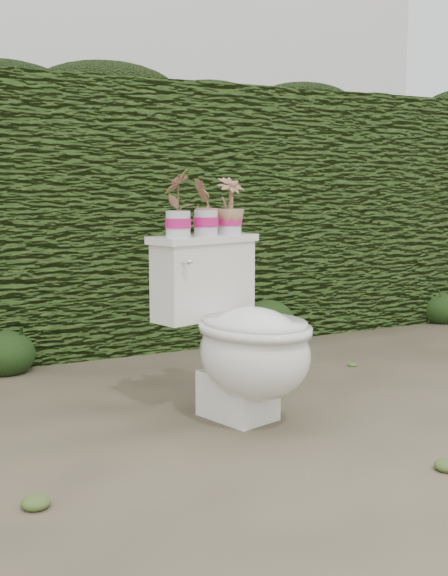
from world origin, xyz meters
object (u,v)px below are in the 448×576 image
potted_plant_center (206,208)px  potted_plant_left (178,205)px  potted_plant_right (230,207)px  toilet (241,337)px

potted_plant_center → potted_plant_left: bearing=-35.7°
potted_plant_left → potted_plant_right: 0.30m
potted_plant_center → potted_plant_right: size_ratio=0.97×
potted_plant_center → potted_plant_right: 0.14m
potted_plant_right → toilet: bearing=-118.0°
toilet → potted_plant_center: potted_plant_center is taller
toilet → potted_plant_right: 0.61m
potted_plant_left → potted_plant_center: 0.16m
potted_plant_left → toilet: bearing=95.3°
potted_plant_left → potted_plant_center: bearing=154.5°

